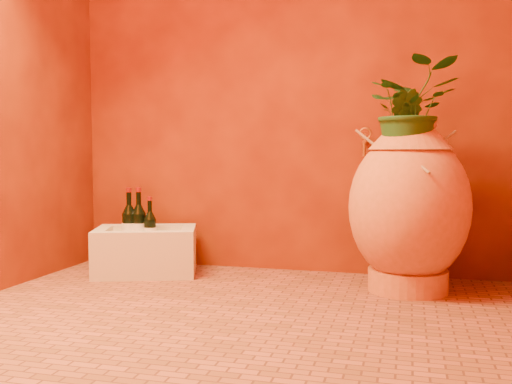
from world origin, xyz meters
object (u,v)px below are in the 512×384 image
(wine_bottle_c, at_px, (129,226))
(wall_tap, at_px, (365,141))
(amphora, at_px, (409,207))
(stone_basin, at_px, (146,252))
(wine_bottle_b, at_px, (139,226))
(wine_bottle_a, at_px, (150,230))

(wine_bottle_c, relative_size, wall_tap, 2.15)
(amphora, xyz_separation_m, stone_basin, (-1.43, 0.03, -0.29))
(wine_bottle_b, bearing_deg, amphora, -3.25)
(wine_bottle_c, xyz_separation_m, wall_tap, (1.31, 0.19, 0.48))
(wine_bottle_a, bearing_deg, wine_bottle_c, 174.63)
(amphora, bearing_deg, wine_bottle_b, 176.75)
(stone_basin, bearing_deg, wine_bottle_a, 72.83)
(stone_basin, distance_m, wine_bottle_c, 0.19)
(stone_basin, relative_size, wine_bottle_b, 1.87)
(stone_basin, bearing_deg, wall_tap, 11.33)
(wine_bottle_a, bearing_deg, wine_bottle_b, 167.09)
(amphora, height_order, wall_tap, amphora)
(amphora, distance_m, wine_bottle_a, 1.43)
(wine_bottle_c, bearing_deg, wine_bottle_b, 4.81)
(amphora, bearing_deg, wine_bottle_c, 177.06)
(wine_bottle_a, distance_m, wall_tap, 1.30)
(amphora, bearing_deg, stone_basin, 178.72)
(stone_basin, height_order, wine_bottle_b, wine_bottle_b)
(amphora, relative_size, stone_basin, 1.31)
(amphora, xyz_separation_m, wine_bottle_c, (-1.55, 0.08, -0.16))
(amphora, height_order, wine_bottle_b, amphora)
(wall_tap, bearing_deg, stone_basin, -168.67)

